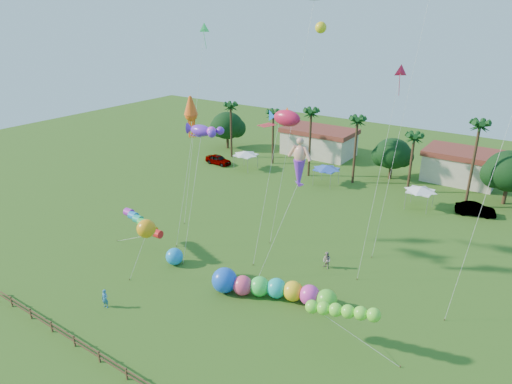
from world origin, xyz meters
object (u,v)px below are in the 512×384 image
Objects in this scene: car_a at (218,160)px; caterpillar_inflatable at (268,288)px; car_b at (475,209)px; spectator_a at (105,299)px; blue_ball at (174,256)px; spectator_b at (327,260)px.

caterpillar_inflatable is (28.09, -27.45, 0.19)m from car_a.
car_b is 45.32m from spectator_a.
caterpillar_inflatable is at bearing 2.90° from blue_ball.
car_b is 0.42× the size of caterpillar_inflatable.
car_b is at bearing -84.14° from car_a.
blue_ball is at bearing -130.49° from spectator_b.
caterpillar_inflatable is (10.92, 9.32, 0.11)m from spectator_a.
spectator_a reaches higher than car_b.
spectator_b is at bearing 40.41° from spectator_a.
car_b is at bearing 49.47° from caterpillar_inflatable.
blue_ball is (-13.16, -8.11, -0.02)m from spectator_b.
spectator_b is (12.99, 16.87, 0.02)m from spectator_a.
blue_ball is at bearing 79.16° from spectator_a.
spectator_a is at bearing -152.62° from car_a.
car_a reaches higher than car_b.
caterpillar_inflatable reaches higher than spectator_b.
caterpillar_inflatable is at bearing -131.99° from car_a.
spectator_b is at bearing 55.67° from caterpillar_inflatable.
caterpillar_inflatable is 6.45× the size of blue_ball.
spectator_b is 7.82m from caterpillar_inflatable.
spectator_b reaches higher than car_b.
blue_ball is (-11.10, -0.56, -0.11)m from caterpillar_inflatable.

